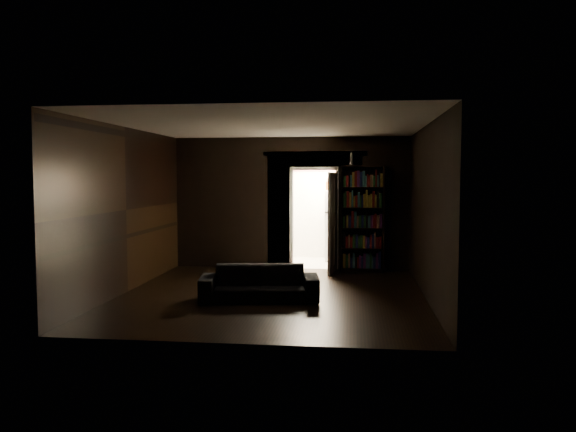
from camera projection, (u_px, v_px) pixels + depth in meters
The scene contains 9 objects.
ground at pixel (272, 295), 9.32m from camera, with size 5.50×5.50×0.00m, color black.
room_walls at pixel (280, 192), 10.26m from camera, with size 5.02×5.61×2.84m.
kitchen_alcove at pixel (318, 209), 13.01m from camera, with size 2.20×1.80×2.60m.
sofa at pixel (260, 278), 8.91m from camera, with size 1.87×0.81×0.72m, color black.
bookshelf at pixel (362, 219), 11.59m from camera, with size 0.90×0.32×2.20m, color black.
refrigerator at pixel (341, 225), 13.13m from camera, with size 0.74×0.68×1.65m, color white.
door at pixel (333, 223), 11.43m from camera, with size 0.85×0.05×2.05m, color white.
figurine at pixel (351, 159), 11.60m from camera, with size 0.09×0.09×0.27m, color white.
bottles at pixel (337, 184), 13.07m from camera, with size 0.68×0.09×0.28m, color black.
Camera 1 is at (1.34, -9.11, 1.96)m, focal length 35.00 mm.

